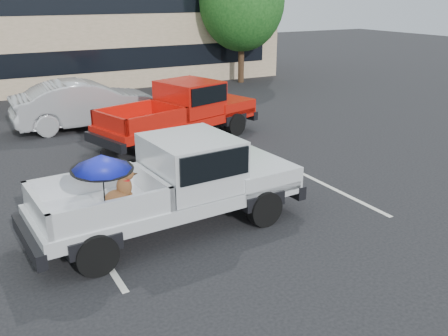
{
  "coord_description": "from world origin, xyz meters",
  "views": [
    {
      "loc": [
        -4.98,
        -7.39,
        4.63
      ],
      "look_at": [
        -0.42,
        0.87,
        1.3
      ],
      "focal_mm": 40.0,
      "sensor_mm": 36.0,
      "label": 1
    }
  ],
  "objects": [
    {
      "name": "red_pickup",
      "position": [
        1.76,
        7.4,
        1.03
      ],
      "size": [
        6.06,
        3.49,
        1.89
      ],
      "rotation": [
        0.0,
        0.0,
        0.28
      ],
      "color": "black",
      "rests_on": "ground"
    },
    {
      "name": "motel_building",
      "position": [
        2.0,
        20.99,
        3.21
      ],
      "size": [
        20.4,
        8.4,
        6.3
      ],
      "color": "tan",
      "rests_on": "ground"
    },
    {
      "name": "silver_pickup",
      "position": [
        -1.14,
        1.35,
        1.05
      ],
      "size": [
        5.8,
        2.39,
        2.06
      ],
      "rotation": [
        0.0,
        0.0,
        0.06
      ],
      "color": "black",
      "rests_on": "ground"
    },
    {
      "name": "ground",
      "position": [
        0.0,
        0.0,
        0.0
      ],
      "size": [
        90.0,
        90.0,
        0.0
      ],
      "primitive_type": "plane",
      "color": "black",
      "rests_on": "ground"
    },
    {
      "name": "stripe_left",
      "position": [
        -3.0,
        2.0,
        0.0
      ],
      "size": [
        0.12,
        5.0,
        0.01
      ],
      "primitive_type": "cube",
      "color": "silver",
      "rests_on": "ground"
    },
    {
      "name": "stripe_right",
      "position": [
        3.0,
        2.0,
        0.0
      ],
      "size": [
        0.12,
        5.0,
        0.01
      ],
      "primitive_type": "cube",
      "color": "silver",
      "rests_on": "ground"
    },
    {
      "name": "tree_right",
      "position": [
        9.0,
        16.0,
        4.21
      ],
      "size": [
        4.46,
        4.46,
        6.78
      ],
      "color": "#332114",
      "rests_on": "ground"
    },
    {
      "name": "silver_sedan",
      "position": [
        -0.77,
        10.5,
        0.85
      ],
      "size": [
        5.15,
        1.83,
        1.69
      ],
      "primitive_type": "imported",
      "rotation": [
        0.0,
        0.0,
        1.56
      ],
      "color": "#A2A5A9",
      "rests_on": "ground"
    }
  ]
}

